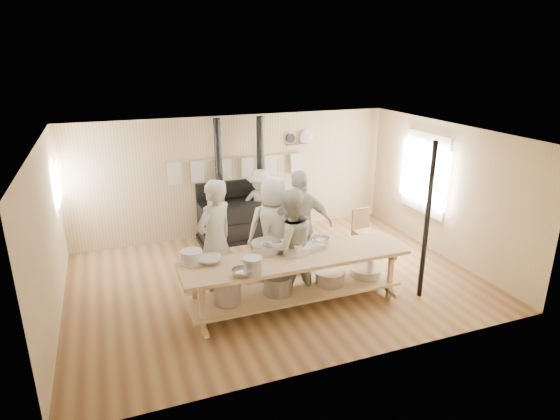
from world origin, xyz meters
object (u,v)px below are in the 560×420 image
Objects in this scene: cook_center at (274,228)px; cook_right at (300,226)px; cook_far_left at (215,240)px; cook_by_window at (260,205)px; prep_table at (295,276)px; chair at (364,239)px; cook_left at (289,246)px; stove at (241,215)px; roasting_pan at (311,247)px.

cook_center is 0.94× the size of cook_right.
cook_far_left is 1.31× the size of cook_by_window.
prep_table is 1.93× the size of cook_center.
cook_far_left is 2.33× the size of chair.
cook_center is (1.13, 0.36, -0.08)m from cook_far_left.
cook_center is at bearing -95.27° from cook_left.
cook_far_left is at bearing -115.35° from stove.
prep_table is 1.14m from cook_center.
cook_far_left is at bearing 16.33° from cook_right.
cook_by_window is (0.38, -0.17, 0.25)m from stove.
cook_center is 0.97m from roasting_pan.
cook_by_window is (-0.07, 1.98, -0.22)m from cook_right.
cook_far_left is 1.02× the size of cook_right.
stove is 0.48m from cook_by_window.
roasting_pan is (-0.04, -2.71, 0.13)m from cook_by_window.
cook_left reaches higher than chair.
cook_left is 1.00× the size of cook_center.
stove reaches higher than cook_by_window.
cook_far_left reaches higher than roasting_pan.
cook_right is 2.28× the size of chair.
cook_left is 4.76× the size of roasting_pan.
stove is 6.62× the size of roasting_pan.
stove is 3.01× the size of chair.
cook_far_left is at bearing -168.31° from chair.
cook_left is at bearing 99.29° from cook_center.
cook_left is 2.64m from cook_by_window.
cook_by_window is (0.35, 1.79, -0.16)m from cook_center.
cook_far_left is 1.55m from cook_right.
cook_right is at bearing 81.64° from roasting_pan.
stove is 0.72× the size of prep_table.
stove is 1.40× the size of cook_center.
cook_far_left is at bearing 158.79° from roasting_pan.
cook_by_window is 1.77× the size of chair.
roasting_pan is (0.34, -2.87, 0.37)m from stove.
roasting_pan reaches higher than chair.
cook_by_window is 2.71m from roasting_pan.
prep_table is 0.48m from cook_left.
stove is 2.24m from cook_right.
cook_by_window is at bearing -23.89° from stove.
chair is (2.13, -1.53, -0.27)m from stove.
chair is (1.75, -1.36, -0.51)m from cook_by_window.
cook_far_left is 5.12× the size of roasting_pan.
roasting_pan is at bearing 160.38° from cook_left.
cook_far_left reaches higher than cook_right.
cook_center is (0.03, -1.96, 0.41)m from stove.
cook_right is (0.45, 0.87, 0.47)m from prep_table.
prep_table is 1.82× the size of cook_right.
cook_right is at bearing 166.88° from cook_center.
chair is 2.33m from roasting_pan.
cook_right is at bearing -128.46° from cook_left.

